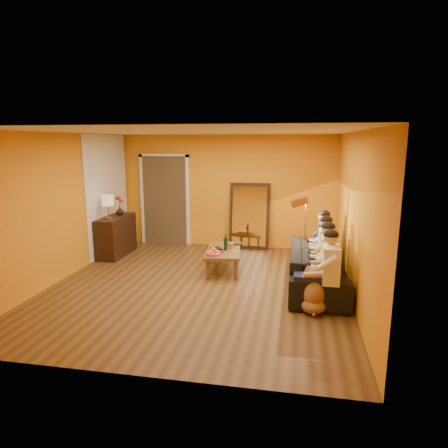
% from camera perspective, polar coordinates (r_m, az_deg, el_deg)
% --- Properties ---
extents(room_shell, '(5.00, 5.50, 2.60)m').
position_cam_1_polar(room_shell, '(7.00, -3.01, 2.30)').
color(room_shell, brown).
rests_on(room_shell, ground).
extents(white_accent, '(0.02, 1.90, 2.58)m').
position_cam_1_polar(white_accent, '(9.15, -16.29, 4.07)').
color(white_accent, white).
rests_on(white_accent, wall_left).
extents(doorway_recess, '(1.06, 0.30, 2.10)m').
position_cam_1_polar(doorway_recess, '(9.79, -8.20, 3.42)').
color(doorway_recess, '#3F2D19').
rests_on(doorway_recess, floor).
extents(door_jamb_left, '(0.08, 0.06, 2.20)m').
position_cam_1_polar(door_jamb_left, '(9.88, -11.56, 3.38)').
color(door_jamb_left, white).
rests_on(door_jamb_left, wall_back).
extents(door_jamb_right, '(0.08, 0.06, 2.20)m').
position_cam_1_polar(door_jamb_right, '(9.51, -5.17, 3.25)').
color(door_jamb_right, white).
rests_on(door_jamb_right, wall_back).
extents(door_header, '(1.22, 0.06, 0.08)m').
position_cam_1_polar(door_header, '(9.58, -8.62, 9.66)').
color(door_header, white).
rests_on(door_header, wall_back).
extents(mirror_frame, '(0.92, 0.27, 1.51)m').
position_cam_1_polar(mirror_frame, '(9.19, 3.65, 1.15)').
color(mirror_frame, black).
rests_on(mirror_frame, floor).
extents(mirror_glass, '(0.78, 0.21, 1.35)m').
position_cam_1_polar(mirror_glass, '(9.15, 3.62, 1.10)').
color(mirror_glass, white).
rests_on(mirror_glass, mirror_frame).
extents(sideboard, '(0.44, 1.18, 0.85)m').
position_cam_1_polar(sideboard, '(9.02, -15.14, -1.63)').
color(sideboard, black).
rests_on(sideboard, floor).
extents(table_lamp, '(0.24, 0.24, 0.51)m').
position_cam_1_polar(table_lamp, '(8.62, -16.24, 2.32)').
color(table_lamp, beige).
rests_on(table_lamp, sideboard).
extents(sofa, '(2.35, 0.92, 0.69)m').
position_cam_1_polar(sofa, '(7.01, 13.20, -6.05)').
color(sofa, black).
rests_on(sofa, floor).
extents(coffee_table, '(0.77, 1.29, 0.42)m').
position_cam_1_polar(coffee_table, '(7.69, -0.07, -5.15)').
color(coffee_table, brown).
rests_on(coffee_table, floor).
extents(floor_lamp, '(0.33, 0.28, 1.44)m').
position_cam_1_polar(floor_lamp, '(7.39, 11.52, -2.00)').
color(floor_lamp, '#C5793A').
rests_on(floor_lamp, floor).
extents(dog, '(0.37, 0.57, 0.67)m').
position_cam_1_polar(dog, '(6.02, 12.71, -9.08)').
color(dog, '#9A6E45').
rests_on(dog, floor).
extents(person_far_left, '(0.70, 0.44, 1.22)m').
position_cam_1_polar(person_far_left, '(5.99, 14.97, -6.54)').
color(person_far_left, white).
rests_on(person_far_left, sofa).
extents(person_mid_left, '(0.70, 0.44, 1.22)m').
position_cam_1_polar(person_mid_left, '(6.51, 14.62, -5.04)').
color(person_mid_left, '#DFC54A').
rests_on(person_mid_left, sofa).
extents(person_mid_right, '(0.70, 0.44, 1.22)m').
position_cam_1_polar(person_mid_right, '(7.04, 14.33, -3.76)').
color(person_mid_right, '#90BADF').
rests_on(person_mid_right, sofa).
extents(person_far_right, '(0.70, 0.44, 1.22)m').
position_cam_1_polar(person_far_right, '(7.57, 14.07, -2.66)').
color(person_far_right, '#2E2F33').
rests_on(person_far_right, sofa).
extents(fruit_bowl, '(0.26, 0.26, 0.16)m').
position_cam_1_polar(fruit_bowl, '(7.21, -1.51, -3.93)').
color(fruit_bowl, '#C44583').
rests_on(fruit_bowl, coffee_table).
extents(wine_bottle, '(0.07, 0.07, 0.31)m').
position_cam_1_polar(wine_bottle, '(7.54, 0.24, -2.63)').
color(wine_bottle, black).
rests_on(wine_bottle, coffee_table).
extents(tumbler, '(0.13, 0.13, 0.10)m').
position_cam_1_polar(tumbler, '(7.72, 0.97, -3.08)').
color(tumbler, '#B27F3F').
rests_on(tumbler, coffee_table).
extents(laptop, '(0.37, 0.30, 0.03)m').
position_cam_1_polar(laptop, '(7.94, 1.68, -2.96)').
color(laptop, black).
rests_on(laptop, coffee_table).
extents(book_lower, '(0.20, 0.26, 0.02)m').
position_cam_1_polar(book_lower, '(7.48, -1.71, -3.89)').
color(book_lower, black).
rests_on(book_lower, coffee_table).
extents(book_mid, '(0.22, 0.28, 0.02)m').
position_cam_1_polar(book_mid, '(7.48, -1.62, -3.71)').
color(book_mid, red).
rests_on(book_mid, book_lower).
extents(book_upper, '(0.27, 0.29, 0.02)m').
position_cam_1_polar(book_upper, '(7.46, -1.73, -3.59)').
color(book_upper, black).
rests_on(book_upper, book_mid).
extents(vase, '(0.17, 0.17, 0.18)m').
position_cam_1_polar(vase, '(9.14, -14.64, 1.86)').
color(vase, black).
rests_on(vase, sideboard).
extents(flowers, '(0.17, 0.17, 0.42)m').
position_cam_1_polar(flowers, '(9.10, -14.72, 3.36)').
color(flowers, red).
rests_on(flowers, vase).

